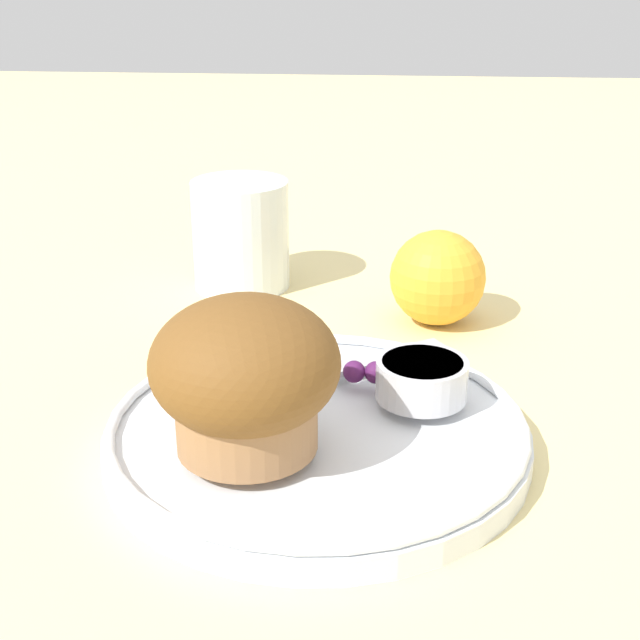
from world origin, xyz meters
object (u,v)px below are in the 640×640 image
(muffin, at_px, (245,376))
(juice_glass, at_px, (241,235))
(orange_fruit, at_px, (438,278))
(butter_knife, at_px, (321,375))

(muffin, xyz_separation_m, juice_glass, (-0.05, 0.28, -0.02))
(muffin, height_order, orange_fruit, muffin)
(butter_knife, xyz_separation_m, juice_glass, (-0.08, 0.20, 0.02))
(muffin, relative_size, orange_fruit, 1.37)
(juice_glass, bearing_deg, muffin, -80.01)
(muffin, distance_m, juice_glass, 0.29)
(butter_knife, xyz_separation_m, orange_fruit, (0.07, 0.14, 0.01))
(muffin, distance_m, orange_fruit, 0.24)
(muffin, relative_size, butter_knife, 0.59)
(juice_glass, bearing_deg, orange_fruit, -22.60)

